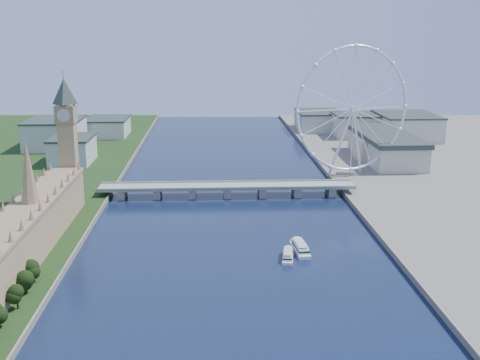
{
  "coord_description": "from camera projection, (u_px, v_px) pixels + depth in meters",
  "views": [
    {
      "loc": [
        -13.27,
        -201.46,
        138.73
      ],
      "look_at": [
        6.67,
        210.0,
        36.54
      ],
      "focal_mm": 45.0,
      "sensor_mm": 36.0,
      "label": 1
    }
  ],
  "objects": [
    {
      "name": "tour_boat_near",
      "position": [
        288.0,
        259.0,
        376.85
      ],
      "size": [
        10.68,
        27.38,
        5.86
      ],
      "primitive_type": null,
      "rotation": [
        0.0,
        0.0,
        -0.15
      ],
      "color": "silver",
      "rests_on": "ground"
    },
    {
      "name": "london_eye",
      "position": [
        353.0,
        109.0,
        562.94
      ],
      "size": [
        113.6,
        39.12,
        124.3
      ],
      "color": "silver",
      "rests_on": "ground"
    },
    {
      "name": "big_ben",
      "position": [
        67.0,
        125.0,
        476.79
      ],
      "size": [
        20.02,
        20.02,
        110.0
      ],
      "color": "tan",
      "rests_on": "ground"
    },
    {
      "name": "city_skyline",
      "position": [
        252.0,
        129.0,
        770.05
      ],
      "size": [
        505.0,
        280.0,
        32.0
      ],
      "color": "beige",
      "rests_on": "ground"
    },
    {
      "name": "county_hall",
      "position": [
        384.0,
        162.0,
        654.41
      ],
      "size": [
        54.0,
        144.0,
        35.0
      ],
      "primitive_type": null,
      "color": "beige",
      "rests_on": "ground"
    },
    {
      "name": "westminster_bridge",
      "position": [
        227.0,
        189.0,
        518.57
      ],
      "size": [
        220.0,
        22.0,
        9.5
      ],
      "color": "gray",
      "rests_on": "ground"
    },
    {
      "name": "parliament_range",
      "position": [
        33.0,
        225.0,
        383.67
      ],
      "size": [
        24.0,
        200.0,
        70.0
      ],
      "color": "tan",
      "rests_on": "ground"
    },
    {
      "name": "tour_boat_far",
      "position": [
        300.0,
        252.0,
        388.54
      ],
      "size": [
        10.82,
        31.95,
        6.94
      ],
      "primitive_type": null,
      "rotation": [
        0.0,
        0.0,
        0.09
      ],
      "color": "white",
      "rests_on": "ground"
    }
  ]
}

